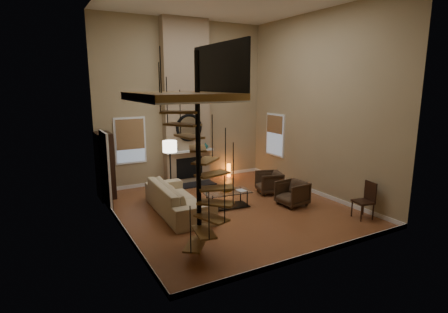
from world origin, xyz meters
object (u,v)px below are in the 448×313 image
sofa (177,198)px  floor_lamp (170,151)px  hutch (105,166)px  armchair_far (294,193)px  coffee_table (227,197)px  side_chair (366,198)px  accent_lamp (229,170)px  armchair_near (271,182)px

sofa → floor_lamp: (0.35, 1.42, 1.02)m
hutch → floor_lamp: size_ratio=1.17×
armchair_far → coffee_table: 1.92m
sofa → side_chair: bearing=-121.9°
accent_lamp → floor_lamp: bearing=-157.4°
armchair_near → floor_lamp: floor_lamp is taller
armchair_near → armchair_far: bearing=13.0°
hutch → accent_lamp: bearing=2.6°
accent_lamp → side_chair: size_ratio=0.50×
coffee_table → hutch: bearing=136.4°
coffee_table → floor_lamp: (-1.01, 1.73, 1.13)m
coffee_table → side_chair: 3.65m
armchair_far → accent_lamp: 3.60m
hutch → coffee_table: 3.89m
armchair_near → floor_lamp: bearing=-96.6°
coffee_table → floor_lamp: floor_lamp is taller
sofa → coffee_table: size_ratio=2.01×
floor_lamp → accent_lamp: bearing=22.6°
armchair_near → armchair_far: armchair_far is taller
armchair_near → armchair_far: 1.21m
armchair_near → armchair_far: (-0.09, -1.21, 0.00)m
floor_lamp → hutch: bearing=152.5°
armchair_far → accent_lamp: bearing=177.4°
hutch → armchair_near: bearing=-25.3°
sofa → coffee_table: 1.40m
floor_lamp → side_chair: 5.66m
hutch → armchair_near: hutch is taller
hutch → armchair_far: hutch is taller
armchair_far → floor_lamp: size_ratio=0.44×
coffee_table → side_chair: side_chair is taller
armchair_near → side_chair: 3.01m
armchair_near → coffee_table: bearing=-59.0°
hutch → armchair_far: bearing=-36.8°
armchair_far → side_chair: bearing=25.7°
side_chair → armchair_near: bearing=106.7°
armchair_near → side_chair: (0.87, -2.88, 0.17)m
armchair_far → accent_lamp: size_ratio=1.61×
coffee_table → side_chair: size_ratio=1.44×
hutch → armchair_near: 5.15m
sofa → side_chair: side_chair is taller
sofa → floor_lamp: 1.78m
floor_lamp → sofa: bearing=-103.9°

